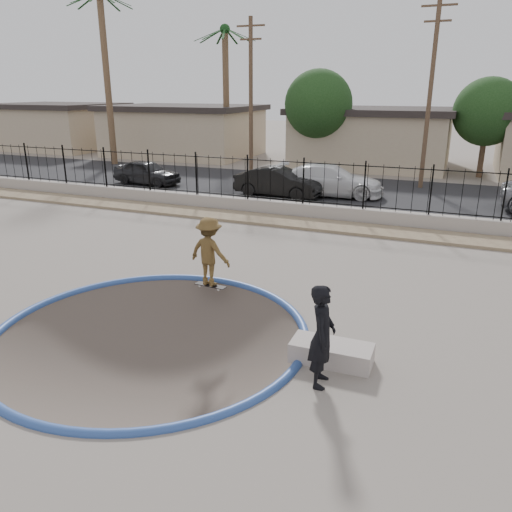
{
  "coord_description": "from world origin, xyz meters",
  "views": [
    {
      "loc": [
        5.93,
        -9.31,
        5.17
      ],
      "look_at": [
        1.29,
        2.0,
        1.04
      ],
      "focal_mm": 35.0,
      "sensor_mm": 36.0,
      "label": 1
    }
  ],
  "objects_px": {
    "car_c": "(330,180)",
    "skater": "(210,255)",
    "skateboard": "(211,286)",
    "concrete_ledge": "(331,353)",
    "videographer": "(322,336)",
    "car_a": "(147,172)",
    "car_b": "(279,182)"
  },
  "relations": [
    {
      "from": "skateboard",
      "to": "videographer",
      "type": "bearing_deg",
      "value": -34.95
    },
    {
      "from": "concrete_ledge",
      "to": "car_a",
      "type": "bearing_deg",
      "value": 133.94
    },
    {
      "from": "skateboard",
      "to": "car_a",
      "type": "relative_size",
      "value": 0.23
    },
    {
      "from": "skateboard",
      "to": "concrete_ledge",
      "type": "xyz_separation_m",
      "value": [
        4.0,
        -2.55,
        0.14
      ]
    },
    {
      "from": "videographer",
      "to": "car_b",
      "type": "xyz_separation_m",
      "value": [
        -6.33,
        15.28,
        -0.22
      ]
    },
    {
      "from": "skater",
      "to": "skateboard",
      "type": "distance_m",
      "value": 0.87
    },
    {
      "from": "skater",
      "to": "car_b",
      "type": "xyz_separation_m",
      "value": [
        -2.33,
        11.9,
        -0.18
      ]
    },
    {
      "from": "videographer",
      "to": "car_b",
      "type": "bearing_deg",
      "value": 14.93
    },
    {
      "from": "skater",
      "to": "car_a",
      "type": "height_order",
      "value": "skater"
    },
    {
      "from": "skater",
      "to": "car_c",
      "type": "distance_m",
      "value": 13.11
    },
    {
      "from": "car_b",
      "to": "concrete_ledge",
      "type": "bearing_deg",
      "value": -152.42
    },
    {
      "from": "videographer",
      "to": "skater",
      "type": "bearing_deg",
      "value": 42.26
    },
    {
      "from": "skater",
      "to": "videographer",
      "type": "height_order",
      "value": "videographer"
    },
    {
      "from": "car_a",
      "to": "skateboard",
      "type": "bearing_deg",
      "value": -134.61
    },
    {
      "from": "car_a",
      "to": "car_b",
      "type": "relative_size",
      "value": 0.9
    },
    {
      "from": "car_b",
      "to": "skater",
      "type": "bearing_deg",
      "value": -165.0
    },
    {
      "from": "car_b",
      "to": "skateboard",
      "type": "bearing_deg",
      "value": -165.0
    },
    {
      "from": "skateboard",
      "to": "concrete_ledge",
      "type": "bearing_deg",
      "value": -27.3
    },
    {
      "from": "car_c",
      "to": "videographer",
      "type": "bearing_deg",
      "value": -172.03
    },
    {
      "from": "car_b",
      "to": "car_c",
      "type": "bearing_deg",
      "value": -58.09
    },
    {
      "from": "car_a",
      "to": "car_b",
      "type": "height_order",
      "value": "car_b"
    },
    {
      "from": "videographer",
      "to": "car_a",
      "type": "relative_size",
      "value": 0.5
    },
    {
      "from": "videographer",
      "to": "car_c",
      "type": "height_order",
      "value": "videographer"
    },
    {
      "from": "concrete_ledge",
      "to": "videographer",
      "type": "bearing_deg",
      "value": -90.0
    },
    {
      "from": "car_a",
      "to": "concrete_ledge",
      "type": "bearing_deg",
      "value": -130.64
    },
    {
      "from": "concrete_ledge",
      "to": "car_b",
      "type": "height_order",
      "value": "car_b"
    },
    {
      "from": "skateboard",
      "to": "concrete_ledge",
      "type": "height_order",
      "value": "concrete_ledge"
    },
    {
      "from": "car_a",
      "to": "car_c",
      "type": "xyz_separation_m",
      "value": [
        10.24,
        0.82,
        0.1
      ]
    },
    {
      "from": "skater",
      "to": "car_c",
      "type": "relative_size",
      "value": 0.35
    },
    {
      "from": "videographer",
      "to": "concrete_ledge",
      "type": "xyz_separation_m",
      "value": [
        0.0,
        0.83,
        -0.77
      ]
    },
    {
      "from": "car_c",
      "to": "skater",
      "type": "bearing_deg",
      "value": 174.4
    },
    {
      "from": "car_b",
      "to": "car_c",
      "type": "relative_size",
      "value": 0.82
    }
  ]
}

